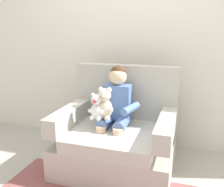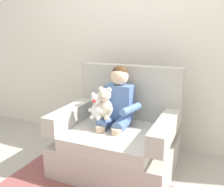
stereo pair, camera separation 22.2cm
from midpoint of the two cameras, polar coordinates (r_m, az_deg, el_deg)
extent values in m
plane|color=#ADA89E|center=(2.55, 3.66, -16.91)|extent=(8.00, 8.00, 0.00)
cube|color=silver|center=(2.89, 9.24, 13.66)|extent=(6.00, 0.10, 2.60)
cube|color=#BCB7AD|center=(2.48, 3.72, -13.90)|extent=(1.07, 0.86, 0.30)
cube|color=beige|center=(2.33, 3.20, -10.05)|extent=(0.79, 0.72, 0.12)
cube|color=#BCB7AD|center=(2.60, 6.64, 0.40)|extent=(1.07, 0.14, 0.56)
cube|color=#BCB7AD|center=(2.46, -7.01, -5.10)|extent=(0.14, 0.72, 0.17)
cube|color=#BCB7AD|center=(2.17, 15.01, -8.26)|extent=(0.14, 0.72, 0.17)
cube|color=#597AB7|center=(2.41, 4.35, -1.95)|extent=(0.26, 0.16, 0.34)
sphere|color=beige|center=(2.36, 4.46, 3.91)|extent=(0.17, 0.17, 0.17)
sphere|color=#472D19|center=(2.36, 4.56, 4.56)|extent=(0.16, 0.16, 0.16)
cylinder|color=#597AB7|center=(2.38, 1.39, -6.48)|extent=(0.11, 0.26, 0.11)
cylinder|color=beige|center=(2.33, 0.13, -10.97)|extent=(0.09, 0.09, 0.30)
cylinder|color=#597AB7|center=(2.33, 5.06, -7.01)|extent=(0.11, 0.26, 0.11)
cylinder|color=beige|center=(2.27, 3.90, -11.64)|extent=(0.09, 0.09, 0.30)
cylinder|color=#597AB7|center=(2.37, -0.28, -2.73)|extent=(0.13, 0.27, 0.07)
cylinder|color=#597AB7|center=(2.26, 7.15, -3.66)|extent=(0.13, 0.27, 0.07)
ellipsoid|color=silver|center=(2.27, 1.25, -3.59)|extent=(0.14, 0.12, 0.18)
sphere|color=silver|center=(2.23, 1.15, -0.32)|extent=(0.12, 0.12, 0.12)
sphere|color=tan|center=(2.18, 0.62, -0.86)|extent=(0.04, 0.04, 0.04)
sphere|color=silver|center=(2.24, 0.25, 0.97)|extent=(0.05, 0.05, 0.05)
sphere|color=silver|center=(2.27, -0.62, -3.42)|extent=(0.05, 0.05, 0.05)
sphere|color=silver|center=(2.26, -0.16, -5.45)|extent=(0.05, 0.05, 0.05)
sphere|color=silver|center=(2.21, 2.19, 0.78)|extent=(0.05, 0.05, 0.05)
sphere|color=silver|center=(2.22, 2.47, -3.83)|extent=(0.05, 0.05, 0.05)
sphere|color=silver|center=(2.24, 1.62, -5.71)|extent=(0.05, 0.05, 0.05)
ellipsoid|color=white|center=(2.28, -0.70, -3.99)|extent=(0.11, 0.10, 0.15)
sphere|color=white|center=(2.24, -0.81, -1.32)|extent=(0.10, 0.10, 0.10)
sphere|color=#DB333D|center=(2.20, -1.27, -1.78)|extent=(0.04, 0.04, 0.04)
sphere|color=white|center=(2.24, -1.54, -0.26)|extent=(0.04, 0.04, 0.04)
sphere|color=white|center=(2.27, -2.23, -3.84)|extent=(0.04, 0.04, 0.04)
sphere|color=white|center=(2.27, -1.86, -5.51)|extent=(0.04, 0.04, 0.04)
sphere|color=white|center=(2.22, 0.03, -0.43)|extent=(0.04, 0.04, 0.04)
sphere|color=white|center=(2.23, 0.26, -4.19)|extent=(0.04, 0.04, 0.04)
sphere|color=white|center=(2.25, -0.42, -5.73)|extent=(0.04, 0.04, 0.04)
camera|label=1|loc=(0.11, -87.14, 0.73)|focal=39.69mm
camera|label=2|loc=(0.11, 92.86, -0.73)|focal=39.69mm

